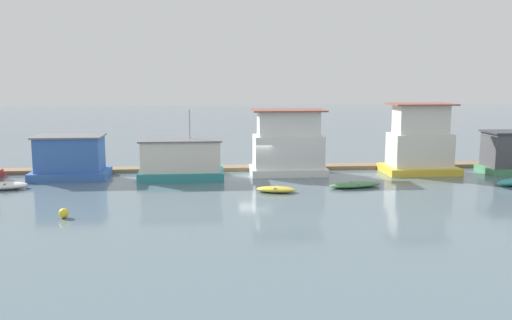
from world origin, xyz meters
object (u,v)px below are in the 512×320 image
(houseboat_white, at_px, (288,145))
(houseboat_yellow, at_px, (420,143))
(houseboat_blue, at_px, (70,159))
(dinghy_yellow, at_px, (276,189))
(dinghy_white, at_px, (7,185))
(dinghy_green, at_px, (355,185))
(buoy_yellow, at_px, (64,213))
(houseboat_teal, at_px, (181,159))

(houseboat_white, bearing_deg, houseboat_yellow, -1.59)
(houseboat_blue, xyz_separation_m, dinghy_yellow, (14.86, -6.48, -1.33))
(dinghy_white, xyz_separation_m, dinghy_green, (24.08, -1.52, -0.07))
(houseboat_white, bearing_deg, buoy_yellow, -138.55)
(dinghy_yellow, relative_size, buoy_yellow, 5.19)
(houseboat_blue, height_order, buoy_yellow, houseboat_blue)
(dinghy_green, relative_size, buoy_yellow, 7.49)
(houseboat_yellow, xyz_separation_m, dinghy_yellow, (-12.37, -6.54, -2.18))
(houseboat_blue, height_order, houseboat_white, houseboat_white)
(dinghy_green, bearing_deg, dinghy_white, 176.40)
(houseboat_white, height_order, dinghy_green, houseboat_white)
(houseboat_teal, xyz_separation_m, houseboat_yellow, (18.86, 0.80, 0.91))
(houseboat_yellow, distance_m, dinghy_yellow, 14.16)
(houseboat_teal, xyz_separation_m, houseboat_white, (8.31, 1.10, 0.82))
(houseboat_yellow, distance_m, dinghy_green, 8.80)
(houseboat_yellow, bearing_deg, dinghy_green, -141.08)
(dinghy_white, relative_size, dinghy_yellow, 1.01)
(houseboat_blue, bearing_deg, dinghy_white, -132.63)
(houseboat_teal, xyz_separation_m, dinghy_green, (12.23, -4.55, -1.29))
(dinghy_white, bearing_deg, houseboat_teal, 14.37)
(dinghy_yellow, bearing_deg, houseboat_teal, 138.53)
(houseboat_white, bearing_deg, dinghy_green, -55.20)
(houseboat_yellow, bearing_deg, dinghy_white, -172.88)
(houseboat_yellow, bearing_deg, houseboat_teal, -177.57)
(dinghy_white, xyz_separation_m, buoy_yellow, (5.84, -8.51, 0.02))
(houseboat_yellow, bearing_deg, houseboat_white, 178.41)
(dinghy_yellow, relative_size, dinghy_green, 0.69)
(houseboat_teal, bearing_deg, dinghy_green, -20.40)
(houseboat_blue, distance_m, houseboat_white, 16.70)
(houseboat_white, bearing_deg, houseboat_blue, -178.79)
(dinghy_yellow, bearing_deg, dinghy_green, 11.68)
(houseboat_yellow, relative_size, dinghy_green, 1.39)
(houseboat_blue, height_order, dinghy_yellow, houseboat_blue)
(houseboat_white, bearing_deg, houseboat_teal, -172.49)
(houseboat_teal, distance_m, dinghy_yellow, 8.76)
(houseboat_blue, bearing_deg, houseboat_white, 1.21)
(houseboat_blue, distance_m, buoy_yellow, 12.58)
(houseboat_teal, xyz_separation_m, dinghy_white, (-11.84, -3.03, -1.21))
(houseboat_yellow, relative_size, buoy_yellow, 10.38)
(houseboat_blue, height_order, dinghy_green, houseboat_blue)
(houseboat_yellow, height_order, buoy_yellow, houseboat_yellow)
(dinghy_yellow, distance_m, dinghy_green, 5.86)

